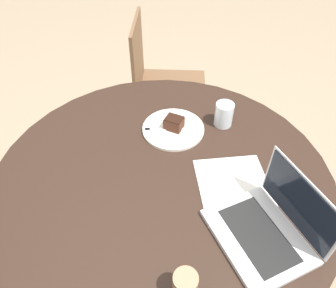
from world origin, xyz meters
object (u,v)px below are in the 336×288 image
Objects in this scene: plate at (173,129)px; coffee_glass at (185,286)px; chair at (161,87)px; laptop at (268,228)px.

coffee_glass is (-0.68, -0.05, 0.05)m from plate.
chair is 3.39× the size of plate.
chair is 1.25m from laptop.
chair is at bearing -7.49° from laptop.
chair is 2.28× the size of laptop.
plate is 2.53× the size of coffee_glass.
laptop reaches higher than chair.
laptop is at bearing -52.66° from coffee_glass.
coffee_glass is at bearing 6.64° from chair.
coffee_glass is (-1.34, -0.15, 0.29)m from chair.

